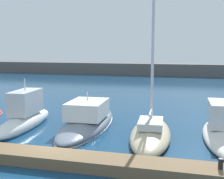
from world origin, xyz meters
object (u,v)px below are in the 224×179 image
object	(u,v)px
sailboat_sand_fifth	(151,132)
motorboat_slate_fourth	(88,120)
dock_bollard	(221,164)
motorboat_white_third	(25,116)

from	to	relation	value
sailboat_sand_fifth	motorboat_slate_fourth	bearing A→B (deg)	67.45
motorboat_slate_fourth	dock_bollard	world-z (taller)	motorboat_slate_fourth
dock_bollard	motorboat_white_third	bearing A→B (deg)	155.70
motorboat_white_third	dock_bollard	bearing A→B (deg)	-117.93
motorboat_slate_fourth	dock_bollard	size ratio (longest dim) A/B	22.07
motorboat_white_third	dock_bollard	distance (m)	13.37
sailboat_sand_fifth	dock_bollard	world-z (taller)	sailboat_sand_fifth
sailboat_sand_fifth	motorboat_white_third	bearing A→B (deg)	83.74
motorboat_slate_fourth	sailboat_sand_fifth	xyz separation A→B (m)	(4.56, -1.54, -0.10)
motorboat_slate_fourth	motorboat_white_third	bearing A→B (deg)	103.79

